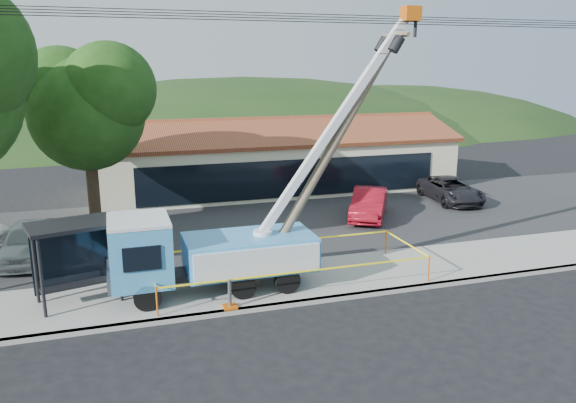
# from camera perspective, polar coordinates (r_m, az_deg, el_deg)

# --- Properties ---
(ground) EXTENTS (120.00, 120.00, 0.00)m
(ground) POSITION_cam_1_polar(r_m,az_deg,el_deg) (17.61, 4.54, -12.97)
(ground) COLOR black
(ground) RESTS_ON ground
(curb) EXTENTS (60.00, 0.25, 0.15)m
(curb) POSITION_cam_1_polar(r_m,az_deg,el_deg) (19.34, 2.18, -10.12)
(curb) COLOR #A39F98
(curb) RESTS_ON ground
(sidewalk) EXTENTS (60.00, 4.00, 0.15)m
(sidewalk) POSITION_cam_1_polar(r_m,az_deg,el_deg) (21.00, 0.42, -8.13)
(sidewalk) COLOR #A39F98
(sidewalk) RESTS_ON ground
(parking_lot) EXTENTS (60.00, 12.00, 0.10)m
(parking_lot) POSITION_cam_1_polar(r_m,az_deg,el_deg) (28.32, -4.58, -2.37)
(parking_lot) COLOR #28282B
(parking_lot) RESTS_ON ground
(strip_mall) EXTENTS (22.50, 8.53, 4.67)m
(strip_mall) POSITION_cam_1_polar(r_m,az_deg,el_deg) (36.44, -1.34, 4.26)
(strip_mall) COLOR beige
(strip_mall) RESTS_ON ground
(tree_lot) EXTENTS (6.30, 5.60, 8.94)m
(tree_lot) POSITION_cam_1_polar(r_m,az_deg,el_deg) (27.60, -19.83, 9.45)
(tree_lot) COLOR #332316
(tree_lot) RESTS_ON ground
(hill_west) EXTENTS (78.40, 56.00, 28.00)m
(hill_west) POSITION_cam_1_polar(r_m,az_deg,el_deg) (70.55, -24.89, 6.08)
(hill_west) COLOR #1A3513
(hill_west) RESTS_ON ground
(hill_center) EXTENTS (89.60, 64.00, 32.00)m
(hill_center) POSITION_cam_1_polar(r_m,az_deg,el_deg) (71.79, -4.58, 7.42)
(hill_center) COLOR #1A3513
(hill_center) RESTS_ON ground
(hill_east) EXTENTS (72.80, 52.00, 26.00)m
(hill_east) POSITION_cam_1_polar(r_m,az_deg,el_deg) (78.70, 9.89, 7.82)
(hill_east) COLOR #1A3513
(hill_east) RESTS_ON ground
(utility_truck) EXTENTS (11.03, 3.80, 9.72)m
(utility_truck) POSITION_cam_1_polar(r_m,az_deg,el_deg) (19.71, -7.97, -4.69)
(utility_truck) COLOR black
(utility_truck) RESTS_ON ground
(leaning_pole) EXTENTS (5.95, 1.92, 9.65)m
(leaning_pole) POSITION_cam_1_polar(r_m,az_deg,el_deg) (20.26, 5.06, 6.51)
(leaning_pole) COLOR brown
(leaning_pole) RESTS_ON ground
(bus_shelter) EXTENTS (3.19, 2.40, 2.74)m
(bus_shelter) POSITION_cam_1_polar(r_m,az_deg,el_deg) (19.88, -20.90, -3.93)
(bus_shelter) COLOR black
(bus_shelter) RESTS_ON ground
(caution_tape) EXTENTS (9.79, 3.43, 0.99)m
(caution_tape) POSITION_cam_1_polar(r_m,az_deg,el_deg) (20.69, 0.00, -6.08)
(caution_tape) COLOR #CE530B
(caution_tape) RESTS_ON ground
(car_silver) EXTENTS (2.24, 4.78, 1.58)m
(car_silver) POSITION_cam_1_polar(r_m,az_deg,el_deg) (25.52, -24.66, -5.58)
(car_silver) COLOR #BABCC1
(car_silver) RESTS_ON ground
(car_red) EXTENTS (3.77, 4.84, 1.54)m
(car_red) POSITION_cam_1_polar(r_m,az_deg,el_deg) (29.61, 8.17, -1.85)
(car_red) COLOR maroon
(car_red) RESTS_ON ground
(car_dark) EXTENTS (2.85, 5.28, 1.41)m
(car_dark) POSITION_cam_1_polar(r_m,az_deg,el_deg) (34.17, 16.09, -0.15)
(car_dark) COLOR black
(car_dark) RESTS_ON ground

